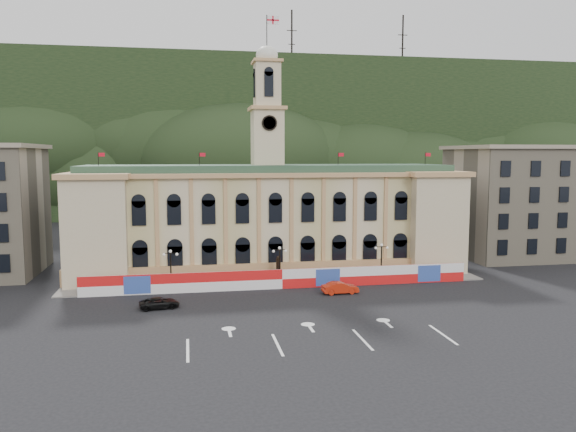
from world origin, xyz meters
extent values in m
plane|color=black|center=(0.00, 0.00, 0.00)|extent=(260.00, 260.00, 0.00)
cube|color=black|center=(0.00, 130.00, 22.00)|extent=(230.00, 70.00, 44.00)
cube|color=#595651|center=(35.00, 110.00, 30.00)|extent=(22.00, 8.00, 14.00)
cube|color=#595651|center=(-48.00, 108.00, 26.00)|extent=(16.00, 7.00, 10.00)
cylinder|color=black|center=(20.00, 115.00, 50.00)|extent=(0.50, 0.50, 20.00)
cylinder|color=black|center=(55.00, 115.00, 50.00)|extent=(0.50, 0.50, 20.00)
cube|color=beige|center=(0.00, 28.00, 7.00)|extent=(55.00, 15.00, 14.00)
cube|color=tan|center=(0.00, 20.20, 1.20)|extent=(56.00, 0.80, 2.40)
cube|color=tan|center=(0.00, 28.00, 14.30)|extent=(56.20, 16.20, 0.60)
cube|color=#2D4C36|center=(0.00, 28.00, 15.00)|extent=(53.00, 13.00, 1.20)
cube|color=beige|center=(-23.50, 27.00, 7.00)|extent=(8.00, 17.00, 14.00)
cube|color=beige|center=(23.50, 27.00, 7.00)|extent=(8.00, 17.00, 14.00)
cube|color=beige|center=(0.00, 28.00, 19.60)|extent=(4.40, 4.40, 8.00)
cube|color=tan|center=(0.00, 28.00, 23.80)|extent=(5.20, 5.20, 0.50)
cube|color=beige|center=(0.00, 28.00, 27.10)|extent=(3.60, 3.60, 6.50)
cube|color=tan|center=(0.00, 28.00, 30.50)|extent=(4.20, 4.20, 0.40)
cylinder|color=black|center=(0.00, 25.70, 21.60)|extent=(2.20, 0.20, 2.20)
ellipsoid|color=silver|center=(0.00, 28.00, 31.40)|extent=(3.20, 3.20, 2.72)
cylinder|color=black|center=(0.00, 28.00, 34.60)|extent=(0.12, 0.12, 5.00)
cube|color=white|center=(0.90, 28.00, 36.40)|extent=(1.80, 0.04, 1.20)
cube|color=red|center=(0.90, 27.97, 36.40)|extent=(1.80, 0.02, 0.22)
cube|color=red|center=(0.90, 27.97, 36.40)|extent=(0.22, 0.02, 1.20)
cube|color=tan|center=(43.00, 31.00, 9.00)|extent=(20.00, 16.00, 18.00)
cube|color=gray|center=(43.00, 31.00, 18.30)|extent=(21.00, 17.00, 0.60)
cube|color=red|center=(0.00, 15.00, 1.25)|extent=(50.00, 0.25, 2.50)
cube|color=#314DA4|center=(-18.00, 14.86, 1.25)|extent=(3.20, 0.05, 2.20)
cube|color=#314DA4|center=(6.00, 14.86, 1.25)|extent=(3.20, 0.05, 2.20)
cube|color=#314DA4|center=(20.00, 14.86, 1.25)|extent=(3.20, 0.05, 2.20)
cube|color=slate|center=(0.00, 17.75, 0.08)|extent=(56.00, 5.50, 0.16)
cube|color=#595651|center=(0.00, 18.00, 0.90)|extent=(1.40, 1.40, 1.80)
cylinder|color=black|center=(0.00, 18.00, 2.60)|extent=(0.60, 0.60, 1.60)
sphere|color=black|center=(0.00, 18.00, 3.50)|extent=(0.44, 0.44, 0.44)
cylinder|color=black|center=(-14.00, 17.00, 0.15)|extent=(0.44, 0.44, 0.30)
cylinder|color=black|center=(-14.00, 17.00, 2.40)|extent=(0.18, 0.18, 4.80)
cube|color=black|center=(-14.00, 17.00, 4.70)|extent=(1.60, 0.08, 0.08)
sphere|color=silver|center=(-14.80, 17.00, 4.55)|extent=(0.36, 0.36, 0.36)
sphere|color=silver|center=(-13.20, 17.00, 4.55)|extent=(0.36, 0.36, 0.36)
sphere|color=silver|center=(-14.00, 17.00, 4.95)|extent=(0.40, 0.40, 0.40)
cylinder|color=black|center=(0.00, 17.00, 0.15)|extent=(0.44, 0.44, 0.30)
cylinder|color=black|center=(0.00, 17.00, 2.40)|extent=(0.18, 0.18, 4.80)
cube|color=black|center=(0.00, 17.00, 4.70)|extent=(1.60, 0.08, 0.08)
sphere|color=silver|center=(-0.80, 17.00, 4.55)|extent=(0.36, 0.36, 0.36)
sphere|color=silver|center=(0.80, 17.00, 4.55)|extent=(0.36, 0.36, 0.36)
sphere|color=silver|center=(0.00, 17.00, 4.95)|extent=(0.40, 0.40, 0.40)
cylinder|color=black|center=(14.00, 17.00, 0.15)|extent=(0.44, 0.44, 0.30)
cylinder|color=black|center=(14.00, 17.00, 2.40)|extent=(0.18, 0.18, 4.80)
cube|color=black|center=(14.00, 17.00, 4.70)|extent=(1.60, 0.08, 0.08)
sphere|color=silver|center=(13.20, 17.00, 4.55)|extent=(0.36, 0.36, 0.36)
sphere|color=silver|center=(14.80, 17.00, 4.55)|extent=(0.36, 0.36, 0.36)
sphere|color=silver|center=(14.00, 17.00, 4.95)|extent=(0.40, 0.40, 0.40)
imported|color=red|center=(6.62, 11.15, 0.74)|extent=(2.11, 4.68, 1.48)
imported|color=black|center=(-15.05, 8.27, 0.62)|extent=(3.55, 5.14, 1.23)
camera|label=1|loc=(-11.81, -54.47, 17.08)|focal=35.00mm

